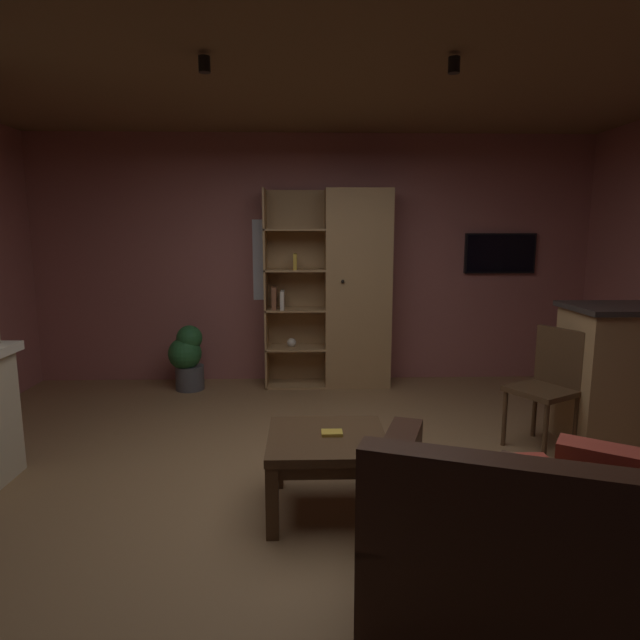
% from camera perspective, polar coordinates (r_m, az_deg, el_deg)
% --- Properties ---
extents(floor, '(6.08, 5.32, 0.02)m').
position_cam_1_polar(floor, '(3.56, 0.21, -18.18)').
color(floor, olive).
rests_on(floor, ground).
extents(wall_back, '(6.20, 0.06, 2.68)m').
position_cam_1_polar(wall_back, '(5.85, -0.69, 6.51)').
color(wall_back, '#9E5B56').
rests_on(wall_back, ground).
extents(ceiling, '(6.08, 5.32, 0.02)m').
position_cam_1_polar(ceiling, '(3.32, 0.24, 27.81)').
color(ceiling, brown).
extents(window_pane_back, '(0.66, 0.01, 0.88)m').
position_cam_1_polar(window_pane_back, '(5.82, -4.04, 6.47)').
color(window_pane_back, white).
extents(bookshelf_cabinet, '(1.33, 0.41, 2.08)m').
position_cam_1_polar(bookshelf_cabinet, '(5.63, 3.17, 3.23)').
color(bookshelf_cabinet, '#A87F51').
rests_on(bookshelf_cabinet, ground).
extents(leather_couch, '(1.75, 1.33, 0.84)m').
position_cam_1_polar(leather_couch, '(2.60, 24.30, -22.24)').
color(leather_couch, '#382116').
rests_on(leather_couch, ground).
extents(coffee_table, '(0.69, 0.66, 0.46)m').
position_cam_1_polar(coffee_table, '(3.20, 0.75, -13.83)').
color(coffee_table, '#4C331E').
rests_on(coffee_table, ground).
extents(table_book_0, '(0.12, 0.09, 0.02)m').
position_cam_1_polar(table_book_0, '(3.18, 1.30, -12.09)').
color(table_book_0, gold).
rests_on(table_book_0, coffee_table).
extents(dining_chair, '(0.57, 0.57, 0.92)m').
position_cam_1_polar(dining_chair, '(4.40, 23.51, -5.99)').
color(dining_chair, '#4C331E').
rests_on(dining_chair, ground).
extents(potted_floor_plant, '(0.36, 0.34, 0.69)m').
position_cam_1_polar(potted_floor_plant, '(5.70, -14.14, -3.84)').
color(potted_floor_plant, '#4C4C51').
rests_on(potted_floor_plant, ground).
extents(wall_mounted_tv, '(0.78, 0.06, 0.44)m').
position_cam_1_polar(wall_mounted_tv, '(6.18, 18.85, 6.82)').
color(wall_mounted_tv, black).
extents(track_light_spot_1, '(0.07, 0.07, 0.09)m').
position_cam_1_polar(track_light_spot_1, '(3.49, -12.38, 25.35)').
color(track_light_spot_1, black).
extents(track_light_spot_2, '(0.07, 0.07, 0.09)m').
position_cam_1_polar(track_light_spot_2, '(3.52, 14.27, 25.11)').
color(track_light_spot_2, black).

